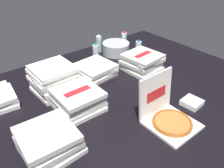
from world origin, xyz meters
TOP-DOWN VIEW (x-y plane):
  - ground_plane at (0.00, 0.00)m, footprint 3.20×2.40m
  - open_pizza_box at (0.17, -0.44)m, footprint 0.36×0.39m
  - pizza_stack_right_far at (-0.28, 0.15)m, footprint 0.37×0.38m
  - pizza_stack_center_far at (0.64, 0.31)m, footprint 0.40×0.40m
  - pizza_stack_right_mid at (0.14, 0.50)m, footprint 0.41×0.41m
  - pizza_stack_left_mid at (-0.68, -0.13)m, footprint 0.39×0.39m
  - pizza_stack_right_near at (-0.31, 0.53)m, footprint 0.39×0.38m
  - ice_bucket at (0.69, 0.82)m, footprint 0.34×0.34m
  - water_bottle_0 at (0.56, 1.00)m, footprint 0.07×0.07m
  - water_bottle_1 at (0.37, 0.79)m, footprint 0.07×0.07m
  - water_bottle_2 at (0.90, 0.89)m, footprint 0.07×0.07m
  - water_bottle_3 at (0.83, 0.56)m, footprint 0.07×0.07m
  - napkin_pile at (0.52, -0.43)m, footprint 0.17×0.17m

SIDE VIEW (x-z plane):
  - ground_plane at x=0.00m, z-range -0.02..0.00m
  - napkin_pile at x=0.52m, z-range 0.00..0.05m
  - open_pizza_box at x=0.17m, z-range -0.12..0.26m
  - ice_bucket at x=0.69m, z-range 0.00..0.14m
  - pizza_stack_right_mid at x=0.14m, z-range 0.00..0.15m
  - pizza_stack_left_mid at x=-0.68m, z-range 0.00..0.18m
  - pizza_stack_center_far at x=0.64m, z-range 0.00..0.18m
  - pizza_stack_right_far at x=-0.28m, z-range 0.00..0.18m
  - water_bottle_0 at x=0.56m, z-range -0.01..0.21m
  - water_bottle_1 at x=0.37m, z-range -0.01..0.21m
  - water_bottle_2 at x=0.90m, z-range -0.01..0.21m
  - water_bottle_3 at x=0.83m, z-range -0.01..0.21m
  - pizza_stack_right_near at x=-0.31m, z-range 0.00..0.26m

